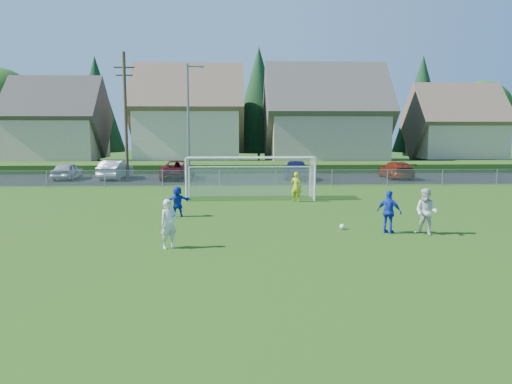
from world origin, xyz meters
TOP-DOWN VIEW (x-y plane):
  - ground at (0.00, 0.00)m, footprint 160.00×160.00m
  - asphalt_lot at (0.00, 27.50)m, footprint 60.00×60.00m
  - grass_embankment at (0.00, 35.00)m, footprint 70.00×6.00m
  - soccer_ball at (3.49, 6.79)m, footprint 0.22×0.22m
  - player_white_a at (-3.16, 3.85)m, footprint 0.74×0.69m
  - player_white_b at (6.49, 5.65)m, footprint 1.10×1.10m
  - player_blue_a at (5.14, 5.96)m, footprint 1.03×0.93m
  - player_blue_b at (-3.58, 10.05)m, footprint 1.39×0.80m
  - goalkeeper at (2.53, 14.60)m, footprint 0.72×0.60m
  - car_a at (-14.40, 27.63)m, footprint 1.71×4.04m
  - car_b at (-10.62, 27.78)m, footprint 2.03×4.75m
  - car_c at (-5.57, 27.70)m, footprint 2.66×5.51m
  - car_e at (4.00, 26.92)m, footprint 2.31×4.88m
  - car_g at (12.33, 27.32)m, footprint 1.97×4.81m
  - soccer_goal at (0.00, 16.05)m, footprint 7.42×1.90m
  - chainlink_fence at (0.00, 22.00)m, footprint 52.06×0.06m
  - streetlight at (-4.45, 26.00)m, footprint 1.38×0.18m
  - utility_pole at (-9.50, 27.00)m, footprint 1.60×0.26m
  - houses_row at (1.97, 42.46)m, footprint 53.90×11.45m
  - tree_row at (1.04, 48.74)m, footprint 65.98×12.36m

SIDE VIEW (x-z plane):
  - ground at x=0.00m, z-range 0.00..0.00m
  - asphalt_lot at x=0.00m, z-range 0.01..0.01m
  - soccer_ball at x=3.49m, z-range 0.00..0.22m
  - grass_embankment at x=0.00m, z-range 0.00..0.80m
  - chainlink_fence at x=0.00m, z-range 0.03..1.23m
  - car_a at x=-14.40m, z-range 0.00..1.36m
  - car_g at x=12.33m, z-range 0.00..1.39m
  - player_blue_b at x=-3.58m, z-range 0.00..1.43m
  - car_c at x=-5.57m, z-range 0.00..1.51m
  - car_b at x=-10.62m, z-range 0.00..1.52m
  - car_e at x=4.00m, z-range 0.00..1.61m
  - goalkeeper at x=2.53m, z-range 0.00..1.68m
  - player_blue_a at x=5.14m, z-range 0.00..1.69m
  - player_white_a at x=-3.16m, z-range 0.00..1.70m
  - player_white_b at x=6.49m, z-range 0.00..1.80m
  - soccer_goal at x=0.00m, z-range 0.38..2.88m
  - streetlight at x=-4.45m, z-range 0.34..9.34m
  - utility_pole at x=-9.50m, z-range 0.15..10.15m
  - tree_row at x=1.04m, z-range 0.01..13.81m
  - houses_row at x=1.97m, z-range 0.69..13.97m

